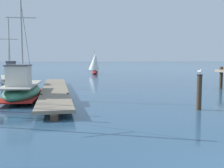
# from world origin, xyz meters

# --- Properties ---
(floating_dock) EXTENTS (2.77, 17.72, 0.53)m
(floating_dock) POSITION_xyz_m (-5.34, 15.88, 0.36)
(floating_dock) COLOR gray
(floating_dock) RESTS_ON ground
(fishing_boat_0) EXTENTS (2.14, 6.44, 6.71)m
(fishing_boat_0) POSITION_xyz_m (-7.23, 13.33, 0.71)
(fishing_boat_0) COLOR #337556
(fishing_boat_0) RESTS_ON ground
(fishing_boat_1) EXTENTS (3.36, 6.93, 6.34)m
(fishing_boat_1) POSITION_xyz_m (-9.52, 20.76, 0.70)
(fishing_boat_1) COLOR black
(fishing_boat_1) RESTS_ON ground
(mooring_piling) EXTENTS (0.30, 0.30, 1.84)m
(mooring_piling) POSITION_xyz_m (2.39, 8.63, 0.96)
(mooring_piling) COLOR #3D3023
(mooring_piling) RESTS_ON ground
(perched_seagull) EXTENTS (0.16, 0.38, 0.27)m
(perched_seagull) POSITION_xyz_m (2.39, 8.64, 1.99)
(perched_seagull) COLOR gold
(perched_seagull) RESTS_ON mooring_piling
(distant_sailboat) EXTENTS (2.17, 3.58, 3.96)m
(distant_sailboat) POSITION_xyz_m (-0.27, 40.46, 1.73)
(distant_sailboat) COLOR #AD2823
(distant_sailboat) RESTS_ON ground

